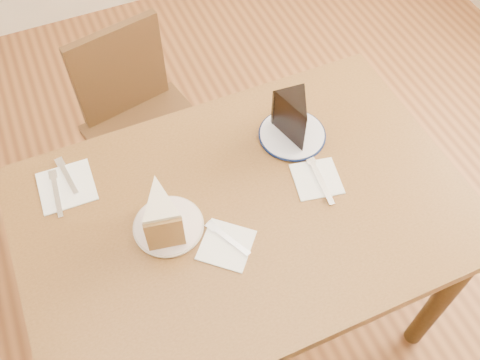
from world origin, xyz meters
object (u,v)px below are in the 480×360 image
table (244,226)px  plate_cream (169,226)px  plate_navy (292,135)px  chair_far (145,127)px  chocolate_cake (296,121)px  carrot_cake (161,211)px

table → plate_cream: (-0.21, 0.02, 0.10)m
plate_navy → plate_cream: bearing=-161.3°
plate_cream → plate_navy: 0.46m
chair_far → chocolate_cake: size_ratio=6.51×
plate_cream → chair_far: bearing=82.0°
table → plate_cream: size_ratio=6.79×
plate_cream → carrot_cake: 0.06m
table → chair_far: (-0.12, 0.64, -0.19)m
table → chocolate_cake: chocolate_cake is taller
plate_navy → chocolate_cake: size_ratio=1.50×
table → chair_far: chair_far is taller
table → plate_cream: plate_cream is taller
plate_cream → carrot_cake: bearing=127.1°
chocolate_cake → table: bearing=39.9°
table → plate_navy: (0.23, 0.17, 0.10)m
chair_far → chocolate_cake: (0.35, -0.48, 0.37)m
plate_navy → carrot_cake: (-0.44, -0.14, 0.06)m
table → chocolate_cake: (0.23, 0.16, 0.17)m
chair_far → carrot_cake: (-0.10, -0.61, 0.36)m
table → carrot_cake: (-0.22, 0.03, 0.17)m
table → plate_navy: size_ratio=6.34×
carrot_cake → chocolate_cake: bearing=27.1°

